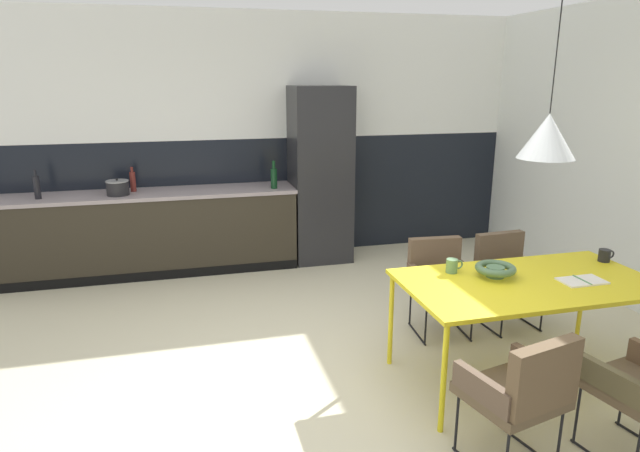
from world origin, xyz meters
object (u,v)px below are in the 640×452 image
object	(u,v)px
armchair_head_of_table	(439,274)
cooking_pot	(118,188)
fruit_bowl	(495,269)
bottle_wine_green	(274,177)
bottle_vinegar_dark	(37,187)
open_book	(582,281)
mug_tall_blue	(605,255)
pendant_lamp_over_table_near	(547,136)
armchair_corner_seat	(506,270)
refrigerator_column	(320,175)
bottle_spice_small	(133,181)
armchair_far_side	(524,386)
mug_glass_clear	(452,266)
dining_table	(528,286)

from	to	relation	value
armchair_head_of_table	cooking_pot	size ratio (longest dim) A/B	3.38
fruit_bowl	bottle_wine_green	world-z (taller)	bottle_wine_green
bottle_vinegar_dark	open_book	bearing A→B (deg)	-36.96
open_book	mug_tall_blue	bearing A→B (deg)	35.03
bottle_vinegar_dark	pendant_lamp_over_table_near	size ratio (longest dim) A/B	0.26
pendant_lamp_over_table_near	bottle_vinegar_dark	bearing A→B (deg)	141.36
open_book	pendant_lamp_over_table_near	world-z (taller)	pendant_lamp_over_table_near
armchair_corner_seat	pendant_lamp_over_table_near	size ratio (longest dim) A/B	0.67
refrigerator_column	open_book	distance (m)	3.32
cooking_pot	bottle_vinegar_dark	distance (m)	0.78
refrigerator_column	mug_tall_blue	distance (m)	3.20
bottle_spice_small	armchair_far_side	bearing A→B (deg)	-60.62
refrigerator_column	armchair_head_of_table	bearing A→B (deg)	-77.06
armchair_far_side	mug_glass_clear	xyz separation A→B (m)	(0.15, 1.12, 0.29)
armchair_corner_seat	open_book	distance (m)	1.02
armchair_corner_seat	bottle_vinegar_dark	world-z (taller)	bottle_vinegar_dark
fruit_bowl	bottle_spice_small	size ratio (longest dim) A/B	1.05
mug_glass_clear	cooking_pot	bearing A→B (deg)	133.36
dining_table	bottle_spice_small	distance (m)	4.20
bottle_spice_small	dining_table	bearing A→B (deg)	-47.90
bottle_vinegar_dark	cooking_pot	bearing A→B (deg)	-0.71
mug_glass_clear	bottle_spice_small	size ratio (longest dim) A/B	0.48
armchair_far_side	bottle_spice_small	xyz separation A→B (m)	(-2.22, 3.95, 0.51)
armchair_corner_seat	mug_tall_blue	world-z (taller)	mug_tall_blue
dining_table	open_book	distance (m)	0.36
bottle_wine_green	pendant_lamp_over_table_near	distance (m)	3.27
armchair_head_of_table	bottle_spice_small	distance (m)	3.44
open_book	refrigerator_column	bearing A→B (deg)	108.73
open_book	bottle_vinegar_dark	xyz separation A→B (m)	(-4.07, 3.06, 0.27)
cooking_pot	mug_tall_blue	bearing A→B (deg)	-35.98
armchair_far_side	mug_glass_clear	bearing A→B (deg)	69.59
fruit_bowl	mug_glass_clear	distance (m)	0.30
fruit_bowl	mug_glass_clear	xyz separation A→B (m)	(-0.25, 0.16, -0.01)
dining_table	armchair_far_side	bearing A→B (deg)	-124.92
mug_tall_blue	mug_glass_clear	world-z (taller)	mug_glass_clear
fruit_bowl	pendant_lamp_over_table_near	world-z (taller)	pendant_lamp_over_table_near
cooking_pot	bottle_wine_green	distance (m)	1.66
armchair_head_of_table	open_book	xyz separation A→B (m)	(0.57, -1.00, 0.25)
cooking_pot	bottle_wine_green	xyz separation A→B (m)	(1.66, -0.06, 0.05)
fruit_bowl	open_book	xyz separation A→B (m)	(0.53, -0.24, -0.05)
mug_tall_blue	open_book	bearing A→B (deg)	-144.97
dining_table	armchair_corner_seat	bearing A→B (deg)	65.16
refrigerator_column	bottle_vinegar_dark	xyz separation A→B (m)	(-3.01, -0.07, 0.02)
armchair_head_of_table	bottle_wine_green	world-z (taller)	bottle_wine_green
cooking_pot	open_book	bearing A→B (deg)	-42.84
dining_table	fruit_bowl	world-z (taller)	fruit_bowl
refrigerator_column	bottle_spice_small	size ratio (longest dim) A/B	7.50
mug_glass_clear	bottle_vinegar_dark	world-z (taller)	bottle_vinegar_dark
armchair_far_side	armchair_corner_seat	bearing A→B (deg)	46.93
bottle_vinegar_dark	bottle_wine_green	bearing A→B (deg)	-1.59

